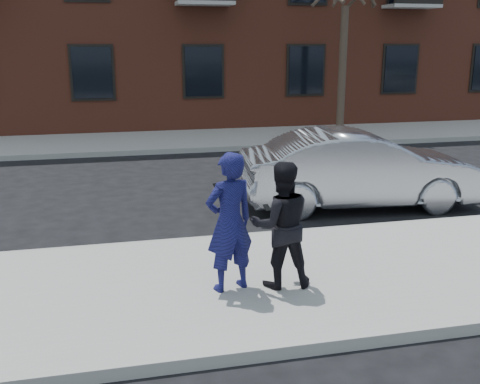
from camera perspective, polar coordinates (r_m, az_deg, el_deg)
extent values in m
plane|color=black|center=(8.32, 10.62, -8.07)|extent=(100.00, 100.00, 0.00)
cube|color=#989690|center=(8.08, 11.36, -8.24)|extent=(50.00, 3.50, 0.15)
cube|color=#999691|center=(9.63, 7.00, -4.18)|extent=(50.00, 0.10, 0.15)
cube|color=#989690|center=(18.77, -3.08, 5.37)|extent=(50.00, 3.50, 0.15)
cube|color=#999691|center=(17.03, -2.02, 4.38)|extent=(50.00, 0.10, 0.15)
cube|color=black|center=(21.16, 6.71, 12.18)|extent=(1.30, 0.06, 1.70)
cylinder|color=#392D22|center=(19.57, 10.34, 11.96)|extent=(0.26, 0.26, 4.20)
imported|color=#999BA3|center=(11.40, 12.02, 2.27)|extent=(4.81, 2.07, 1.54)
imported|color=navy|center=(7.02, -1.07, -3.09)|extent=(0.75, 0.60, 1.79)
cube|color=black|center=(7.06, -2.31, 0.49)|extent=(0.10, 0.14, 0.08)
imported|color=black|center=(7.17, 4.19, -3.34)|extent=(0.85, 0.69, 1.65)
cube|color=black|center=(7.25, 2.76, -1.60)|extent=(0.08, 0.14, 0.06)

